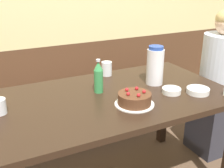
# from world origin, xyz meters

# --- Properties ---
(bench_seat) EXTENTS (2.08, 0.38, 0.48)m
(bench_seat) POSITION_xyz_m (0.00, 0.83, 0.24)
(bench_seat) COLOR #381E11
(bench_seat) RESTS_ON ground_plane
(dining_table) EXTENTS (1.44, 0.83, 0.72)m
(dining_table) POSITION_xyz_m (0.00, 0.00, 0.63)
(dining_table) COLOR black
(dining_table) RESTS_ON ground_plane
(birthday_cake) EXTENTS (0.22, 0.22, 0.09)m
(birthday_cake) POSITION_xyz_m (0.05, -0.17, 0.75)
(birthday_cake) COLOR white
(birthday_cake) RESTS_ON dining_table
(water_pitcher) EXTENTS (0.11, 0.11, 0.26)m
(water_pitcher) POSITION_xyz_m (0.33, 0.05, 0.85)
(water_pitcher) COLOR white
(water_pitcher) RESTS_ON dining_table
(soju_bottle) EXTENTS (0.06, 0.06, 0.21)m
(soju_bottle) POSITION_xyz_m (-0.06, 0.08, 0.82)
(soju_bottle) COLOR #388E4C
(soju_bottle) RESTS_ON dining_table
(bowl_soup_white) EXTENTS (0.12, 0.12, 0.03)m
(bowl_soup_white) POSITION_xyz_m (0.33, -0.13, 0.74)
(bowl_soup_white) COLOR white
(bowl_soup_white) RESTS_ON dining_table
(bowl_rice_small) EXTENTS (0.14, 0.14, 0.03)m
(bowl_rice_small) POSITION_xyz_m (0.48, -0.21, 0.74)
(bowl_rice_small) COLOR white
(bowl_rice_small) RESTS_ON dining_table
(glass_tumbler_short) EXTENTS (0.07, 0.07, 0.08)m
(glass_tumbler_short) POSITION_xyz_m (0.44, 0.23, 0.76)
(glass_tumbler_short) COLOR silver
(glass_tumbler_short) RESTS_ON dining_table
(glass_shot_small) EXTENTS (0.07, 0.07, 0.10)m
(glass_shot_small) POSITION_xyz_m (0.12, 0.34, 0.77)
(glass_shot_small) COLOR silver
(glass_shot_small) RESTS_ON dining_table
(person_teal_shirt) EXTENTS (0.34, 0.32, 1.17)m
(person_teal_shirt) POSITION_xyz_m (0.98, 0.08, 0.55)
(person_teal_shirt) COLOR #33333D
(person_teal_shirt) RESTS_ON ground_plane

